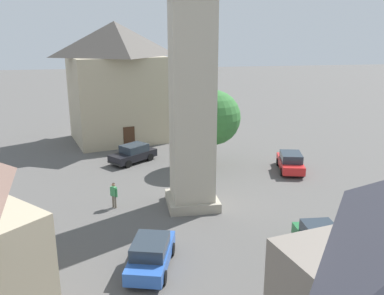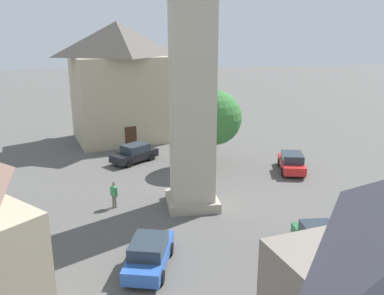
% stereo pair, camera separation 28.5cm
% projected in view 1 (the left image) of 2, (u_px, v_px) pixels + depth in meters
% --- Properties ---
extents(ground_plane, '(200.00, 200.00, 0.00)m').
position_uv_depth(ground_plane, '(192.00, 205.00, 26.36)').
color(ground_plane, '#565451').
extents(car_blue_kerb, '(2.67, 4.42, 1.53)m').
position_uv_depth(car_blue_kerb, '(290.00, 162.00, 32.52)').
color(car_blue_kerb, red).
rests_on(car_blue_kerb, ground).
extents(car_silver_kerb, '(2.75, 4.43, 1.53)m').
position_uv_depth(car_silver_kerb, '(151.00, 254.00, 19.17)').
color(car_silver_kerb, '#2D5BB7').
rests_on(car_silver_kerb, ground).
extents(car_red_corner, '(2.03, 4.24, 1.53)m').
position_uv_depth(car_red_corner, '(322.00, 242.00, 20.20)').
color(car_red_corner, '#236B38').
rests_on(car_red_corner, ground).
extents(car_white_side, '(4.27, 3.90, 1.53)m').
position_uv_depth(car_white_side, '(133.00, 154.00, 34.71)').
color(car_white_side, black).
rests_on(car_white_side, ground).
extents(pedestrian, '(0.46, 0.39, 1.69)m').
position_uv_depth(pedestrian, '(114.00, 193.00, 25.67)').
color(pedestrian, '#706656').
rests_on(pedestrian, ground).
extents(tree, '(4.44, 4.44, 6.33)m').
position_uv_depth(tree, '(213.00, 118.00, 32.78)').
color(tree, brown).
rests_on(tree, ground).
extents(building_corner_back, '(10.76, 9.72, 11.73)m').
position_uv_depth(building_corner_back, '(117.00, 81.00, 40.56)').
color(building_corner_back, tan).
rests_on(building_corner_back, ground).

